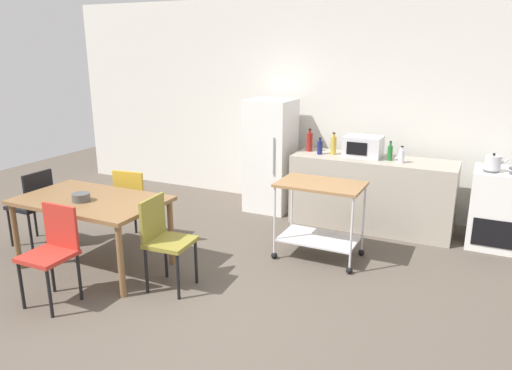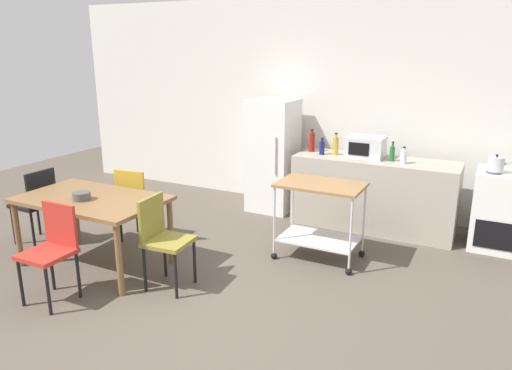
{
  "view_description": "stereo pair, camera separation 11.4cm",
  "coord_description": "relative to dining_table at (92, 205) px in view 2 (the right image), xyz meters",
  "views": [
    {
      "loc": [
        2.13,
        -3.31,
        2.25
      ],
      "look_at": [
        -0.05,
        1.2,
        0.8
      ],
      "focal_mm": 33.94,
      "sensor_mm": 36.0,
      "label": 1
    },
    {
      "loc": [
        2.23,
        -3.26,
        2.25
      ],
      "look_at": [
        -0.05,
        1.2,
        0.8
      ],
      "focal_mm": 33.94,
      "sensor_mm": 36.0,
      "label": 2
    }
  ],
  "objects": [
    {
      "name": "ground_plane",
      "position": [
        1.43,
        -0.18,
        -0.67
      ],
      "size": [
        12.0,
        12.0,
        0.0
      ],
      "primitive_type": "plane",
      "color": "brown"
    },
    {
      "name": "bottle_soda",
      "position": [
        1.65,
        2.36,
        0.32
      ],
      "size": [
        0.07,
        0.07,
        0.22
      ],
      "color": "navy",
      "rests_on": "kitchen_counter"
    },
    {
      "name": "chair_black",
      "position": [
        -1.03,
        0.14,
        -0.15
      ],
      "size": [
        0.41,
        0.41,
        0.89
      ],
      "rotation": [
        0.0,
        0.0,
        -1.59
      ],
      "color": "black",
      "rests_on": "ground_plane"
    },
    {
      "name": "fruit_bowl",
      "position": [
        -0.02,
        -0.11,
        0.12
      ],
      "size": [
        0.18,
        0.18,
        0.08
      ],
      "primitive_type": "cylinder",
      "color": "#4C4C4C",
      "rests_on": "dining_table"
    },
    {
      "name": "bottle_soy_sauce",
      "position": [
        2.53,
        2.4,
        0.33
      ],
      "size": [
        0.06,
        0.06,
        0.24
      ],
      "color": "#1E6628",
      "rests_on": "kitchen_counter"
    },
    {
      "name": "kitchen_cart",
      "position": [
        2.04,
        1.23,
        -0.1
      ],
      "size": [
        0.91,
        0.57,
        0.85
      ],
      "color": "olive",
      "rests_on": "ground_plane"
    },
    {
      "name": "bottle_olive_oil",
      "position": [
        2.67,
        2.33,
        0.31
      ],
      "size": [
        0.07,
        0.07,
        0.2
      ],
      "color": "silver",
      "rests_on": "kitchen_counter"
    },
    {
      "name": "bottle_wine",
      "position": [
        1.46,
        2.48,
        0.36
      ],
      "size": [
        0.08,
        0.08,
        0.3
      ],
      "color": "maroon",
      "rests_on": "kitchen_counter"
    },
    {
      "name": "chair_olive",
      "position": [
        0.94,
        -0.05,
        -0.15
      ],
      "size": [
        0.43,
        0.43,
        0.89
      ],
      "rotation": [
        0.0,
        0.0,
        1.64
      ],
      "color": "olive",
      "rests_on": "ground_plane"
    },
    {
      "name": "kitchen_counter",
      "position": [
        2.33,
        2.42,
        -0.22
      ],
      "size": [
        2.0,
        0.64,
        0.9
      ],
      "primitive_type": "cube",
      "color": "#A89E8E",
      "rests_on": "ground_plane"
    },
    {
      "name": "chair_red",
      "position": [
        0.21,
        -0.71,
        -0.15
      ],
      "size": [
        0.4,
        0.4,
        0.89
      ],
      "rotation": [
        0.0,
        0.0,
        0.01
      ],
      "color": "#B72D23",
      "rests_on": "ground_plane"
    },
    {
      "name": "kettle",
      "position": [
        3.66,
        2.34,
        0.33
      ],
      "size": [
        0.24,
        0.17,
        0.19
      ],
      "color": "silver",
      "rests_on": "stove_oven"
    },
    {
      "name": "microwave",
      "position": [
        2.18,
        2.47,
        0.36
      ],
      "size": [
        0.46,
        0.35,
        0.26
      ],
      "color": "silver",
      "rests_on": "kitchen_counter"
    },
    {
      "name": "refrigerator",
      "position": [
        0.88,
        2.52,
        0.1
      ],
      "size": [
        0.6,
        0.63,
        1.55
      ],
      "color": "white",
      "rests_on": "ground_plane"
    },
    {
      "name": "bottle_hot_sauce",
      "position": [
        1.8,
        2.43,
        0.35
      ],
      "size": [
        0.07,
        0.07,
        0.28
      ],
      "color": "gold",
      "rests_on": "kitchen_counter"
    },
    {
      "name": "dining_table",
      "position": [
        0.0,
        0.0,
        0.0
      ],
      "size": [
        1.5,
        0.9,
        0.75
      ],
      "color": "brown",
      "rests_on": "ground_plane"
    },
    {
      "name": "stove_oven",
      "position": [
        3.78,
        2.44,
        -0.22
      ],
      "size": [
        0.6,
        0.61,
        0.92
      ],
      "color": "white",
      "rests_on": "ground_plane"
    },
    {
      "name": "back_wall",
      "position": [
        1.43,
        3.02,
        0.78
      ],
      "size": [
        8.4,
        0.12,
        2.9
      ],
      "primitive_type": "cube",
      "color": "silver",
      "rests_on": "ground_plane"
    },
    {
      "name": "chair_mustard",
      "position": [
        -0.04,
        0.72,
        -0.15
      ],
      "size": [
        0.45,
        0.45,
        0.89
      ],
      "rotation": [
        0.0,
        0.0,
        3.27
      ],
      "color": "gold",
      "rests_on": "ground_plane"
    }
  ]
}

